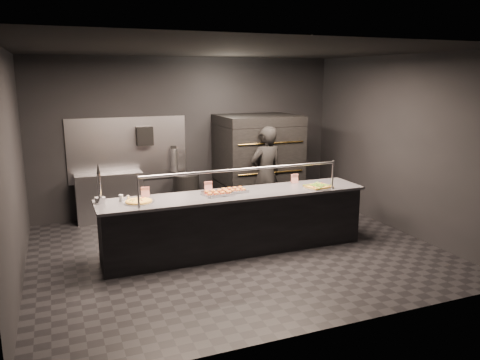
{
  "coord_description": "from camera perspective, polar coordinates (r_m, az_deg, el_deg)",
  "views": [
    {
      "loc": [
        -2.47,
        -6.36,
        2.63
      ],
      "look_at": [
        0.15,
        0.2,
        1.07
      ],
      "focal_mm": 35.0,
      "sensor_mm": 36.0,
      "label": 1
    }
  ],
  "objects": [
    {
      "name": "room",
      "position": [
        6.95,
        -0.85,
        3.08
      ],
      "size": [
        6.04,
        6.0,
        3.0
      ],
      "color": "black",
      "rests_on": "ground"
    },
    {
      "name": "service_counter",
      "position": [
        7.16,
        -0.51,
        -5.15
      ],
      "size": [
        4.1,
        0.78,
        1.37
      ],
      "color": "black",
      "rests_on": "ground"
    },
    {
      "name": "pizza_oven",
      "position": [
        9.19,
        2.15,
        2.03
      ],
      "size": [
        1.5,
        1.23,
        1.91
      ],
      "color": "black",
      "rests_on": "ground"
    },
    {
      "name": "prep_shelf",
      "position": [
        8.99,
        -15.57,
        -2.03
      ],
      "size": [
        1.2,
        0.35,
        0.9
      ],
      "primitive_type": "cube",
      "color": "#99999E",
      "rests_on": "ground"
    },
    {
      "name": "towel_dispenser",
      "position": [
        8.95,
        -11.56,
        5.29
      ],
      "size": [
        0.3,
        0.2,
        0.35
      ],
      "primitive_type": "cube",
      "color": "black",
      "rests_on": "room"
    },
    {
      "name": "fire_extinguisher",
      "position": [
        9.15,
        -8.05,
        2.46
      ],
      "size": [
        0.14,
        0.14,
        0.51
      ],
      "color": "#B2B2B7",
      "rests_on": "room"
    },
    {
      "name": "beer_tap",
      "position": [
        6.73,
        -16.74,
        -1.39
      ],
      "size": [
        0.15,
        0.21,
        0.56
      ],
      "color": "silver",
      "rests_on": "service_counter"
    },
    {
      "name": "round_pizza",
      "position": [
        6.66,
        -12.24,
        -2.56
      ],
      "size": [
        0.43,
        0.43,
        0.03
      ],
      "color": "silver",
      "rests_on": "service_counter"
    },
    {
      "name": "slider_tray_a",
      "position": [
        6.94,
        -2.72,
        -1.59
      ],
      "size": [
        0.49,
        0.41,
        0.07
      ],
      "color": "silver",
      "rests_on": "service_counter"
    },
    {
      "name": "slider_tray_b",
      "position": [
        7.11,
        -0.79,
        -1.25
      ],
      "size": [
        0.41,
        0.31,
        0.06
      ],
      "color": "silver",
      "rests_on": "service_counter"
    },
    {
      "name": "square_pizza",
      "position": [
        7.48,
        9.51,
        -0.78
      ],
      "size": [
        0.46,
        0.46,
        0.05
      ],
      "color": "silver",
      "rests_on": "service_counter"
    },
    {
      "name": "condiment_jar",
      "position": [
        6.77,
        -14.05,
        -2.15
      ],
      "size": [
        0.15,
        0.06,
        0.1
      ],
      "color": "silver",
      "rests_on": "service_counter"
    },
    {
      "name": "tent_cards",
      "position": [
        7.21,
        -2.55,
        -0.64
      ],
      "size": [
        2.57,
        0.04,
        0.15
      ],
      "color": "white",
      "rests_on": "service_counter"
    },
    {
      "name": "trash_bin",
      "position": [
        9.02,
        -6.53,
        -1.87
      ],
      "size": [
        0.49,
        0.49,
        0.82
      ],
      "primitive_type": "cylinder",
      "color": "black",
      "rests_on": "ground"
    },
    {
      "name": "worker",
      "position": [
        8.56,
        3.18,
        0.69
      ],
      "size": [
        0.7,
        0.52,
        1.77
      ],
      "primitive_type": "imported",
      "rotation": [
        0.0,
        0.0,
        3.29
      ],
      "color": "black",
      "rests_on": "ground"
    }
  ]
}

